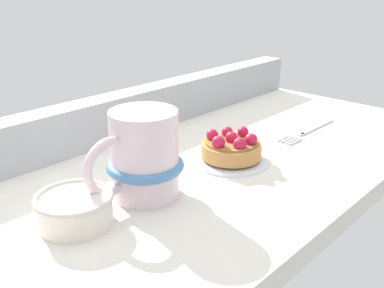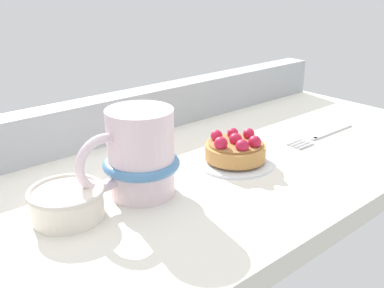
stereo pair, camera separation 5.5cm
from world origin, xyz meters
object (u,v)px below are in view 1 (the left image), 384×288
object	(u,v)px
coffee_mug	(143,157)
dessert_fork	(309,130)
raspberry_tart	(231,147)
dessert_plate	(231,159)
sugar_bowl	(75,208)

from	to	relation	value
coffee_mug	dessert_fork	xyz separation A→B (cm)	(32.91, -3.09, -4.68)
raspberry_tart	dessert_fork	distance (cm)	18.30
dessert_plate	raspberry_tart	xyz separation A→B (cm)	(-0.02, -0.03, 1.82)
dessert_plate	sugar_bowl	size ratio (longest dim) A/B	1.31
dessert_plate	coffee_mug	distance (cm)	15.58
raspberry_tart	dessert_fork	xyz separation A→B (cm)	(18.10, -1.87, -1.89)
coffee_mug	dessert_fork	size ratio (longest dim) A/B	0.82
coffee_mug	dessert_plate	bearing A→B (deg)	-4.57
dessert_fork	raspberry_tart	bearing A→B (deg)	174.10
dessert_fork	coffee_mug	bearing A→B (deg)	174.64
raspberry_tart	coffee_mug	distance (cm)	15.12
dessert_plate	raspberry_tart	size ratio (longest dim) A/B	1.29
coffee_mug	dessert_fork	bearing A→B (deg)	-5.36
dessert_plate	coffee_mug	world-z (taller)	coffee_mug
sugar_bowl	dessert_plate	bearing A→B (deg)	-4.09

